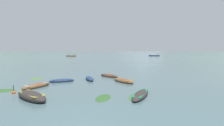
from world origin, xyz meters
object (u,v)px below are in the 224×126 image
Objects in this scene: ferry_0 at (71,56)px; rowboat_5 at (123,81)px; rowboat_1 at (62,81)px; mooring_buoy at (14,92)px; rowboat_6 at (141,95)px; rowboat_4 at (36,86)px; rowboat_3 at (90,79)px; ferry_1 at (154,56)px; rowboat_0 at (109,76)px; rowboat_2 at (31,96)px.

rowboat_5 is at bearing -71.79° from ferry_0.
rowboat_1 is 6.97m from mooring_buoy.
rowboat_6 is (1.19, -7.12, -0.03)m from rowboat_5.
mooring_buoy is (-12.75, 0.98, -0.07)m from rowboat_6.
rowboat_6 is at bearing -17.54° from rowboat_4.
rowboat_4 is 3.90× the size of mooring_buoy.
ferry_1 reaches higher than rowboat_3.
mooring_buoy reaches higher than rowboat_0.
ferry_0 reaches higher than rowboat_0.
rowboat_4 is at bearing -77.67° from ferry_0.
ferry_1 is (31.49, 110.40, 0.25)m from rowboat_5.
rowboat_4 is at bearing -137.39° from rowboat_3.
ferry_1 reaches higher than rowboat_2.
rowboat_0 is at bearing 105.70° from rowboat_6.
rowboat_6 is 0.61× the size of ferry_0.
rowboat_5 is 3.93× the size of mooring_buoy.
ferry_0 is 110.10m from mooring_buoy.
rowboat_0 is 0.77× the size of rowboat_6.
ferry_1 is at bearing 74.08° from rowboat_5.
rowboat_2 reaches higher than rowboat_3.
rowboat_5 reaches higher than rowboat_1.
rowboat_2 is 1.16× the size of rowboat_4.
mooring_buoy is (-6.61, -7.80, -0.09)m from rowboat_3.
ferry_0 reaches higher than rowboat_1.
ferry_1 reaches higher than rowboat_0.
rowboat_6 is at bearing -4.41° from mooring_buoy.
ferry_0 is at bearing 101.49° from mooring_buoy.
rowboat_4 is 107.67m from ferry_0.
rowboat_0 is 1.02× the size of rowboat_3.
ferry_1 reaches higher than rowboat_5.
mooring_buoy is at bearing -131.24° from rowboat_0.
ferry_0 reaches higher than mooring_buoy.
rowboat_3 is 0.46× the size of ferry_0.
rowboat_6 is 121.36m from ferry_1.
rowboat_0 is 7.89m from rowboat_1.
ferry_0 and ferry_1 have the same top height.
rowboat_4 is 121.32m from ferry_1.
rowboat_4 is at bearing 110.47° from rowboat_2.
mooring_buoy reaches higher than rowboat_4.
rowboat_3 is 10.22m from mooring_buoy.
rowboat_5 is at bearing 18.09° from rowboat_4.
rowboat_0 is 0.92× the size of rowboat_5.
rowboat_6 is at bearing -104.46° from ferry_1.
mooring_buoy is (-9.44, -10.77, -0.09)m from rowboat_0.
rowboat_0 is 12.21m from rowboat_6.
rowboat_2 reaches higher than rowboat_5.
rowboat_2 is 0.58× the size of ferry_0.
ferry_0 is at bearing 103.75° from rowboat_1.
rowboat_0 is at bearing -107.63° from ferry_1.
ferry_1 reaches higher than mooring_buoy.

